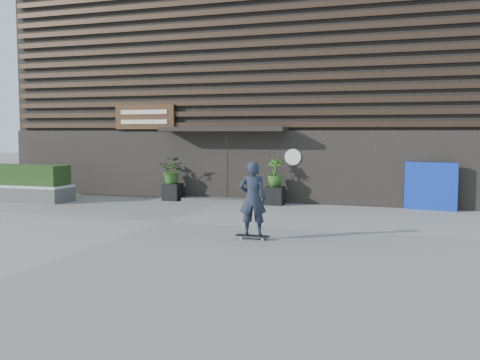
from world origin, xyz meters
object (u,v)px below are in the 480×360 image
(blue_tarp, at_px, (431,186))
(planter_pot_left, at_px, (173,192))
(skateboarder, at_px, (253,199))
(raised_bed, at_px, (24,194))
(planter_pot_right, at_px, (275,196))

(blue_tarp, bearing_deg, planter_pot_left, -167.96)
(planter_pot_left, relative_size, skateboarder, 0.34)
(raised_bed, bearing_deg, skateboarder, -23.26)
(planter_pot_left, relative_size, blue_tarp, 0.37)
(planter_pot_left, relative_size, raised_bed, 0.17)
(planter_pot_right, height_order, raised_bed, planter_pot_right)
(planter_pot_right, bearing_deg, blue_tarp, 3.45)
(planter_pot_right, height_order, skateboarder, skateboarder)
(planter_pot_right, distance_m, raised_bed, 9.00)
(raised_bed, bearing_deg, blue_tarp, 8.50)
(planter_pot_left, distance_m, raised_bed, 5.32)
(planter_pot_left, distance_m, blue_tarp, 8.79)
(raised_bed, bearing_deg, planter_pot_left, 19.31)
(planter_pot_left, xyz_separation_m, blue_tarp, (8.77, 0.30, 0.45))
(planter_pot_left, relative_size, planter_pot_right, 1.00)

